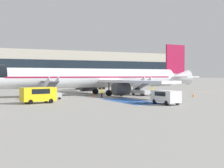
{
  "coord_description": "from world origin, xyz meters",
  "views": [
    {
      "loc": [
        -20.71,
        -55.76,
        3.87
      ],
      "look_at": [
        4.0,
        -2.93,
        2.2
      ],
      "focal_mm": 50.0,
      "sensor_mm": 36.0,
      "label": 1
    }
  ],
  "objects_px": {
    "service_van_0": "(38,94)",
    "traffic_cone_1": "(95,95)",
    "ground_crew_0": "(122,91)",
    "traffic_cone_0": "(194,95)",
    "terminal_building": "(72,68)",
    "ground_crew_3": "(153,90)",
    "airliner": "(97,78)",
    "ground_crew_2": "(121,91)",
    "service_van_3": "(166,96)",
    "fuel_tanker": "(91,83)",
    "traffic_cone_2": "(173,95)",
    "ground_crew_1": "(102,92)",
    "boarding_stairs_forward": "(50,93)",
    "boarding_stairs_aft": "(142,90)"
  },
  "relations": [
    {
      "from": "service_van_0",
      "to": "traffic_cone_1",
      "type": "bearing_deg",
      "value": -63.04
    },
    {
      "from": "ground_crew_0",
      "to": "traffic_cone_0",
      "type": "distance_m",
      "value": 13.03
    },
    {
      "from": "terminal_building",
      "to": "ground_crew_3",
      "type": "bearing_deg",
      "value": -92.71
    },
    {
      "from": "airliner",
      "to": "ground_crew_2",
      "type": "distance_m",
      "value": 5.38
    },
    {
      "from": "service_van_3",
      "to": "ground_crew_3",
      "type": "xyz_separation_m",
      "value": [
        10.16,
        19.13,
        -0.21
      ]
    },
    {
      "from": "fuel_tanker",
      "to": "traffic_cone_2",
      "type": "relative_size",
      "value": 14.46
    },
    {
      "from": "ground_crew_1",
      "to": "traffic_cone_1",
      "type": "xyz_separation_m",
      "value": [
        -0.09,
        2.87,
        -0.69
      ]
    },
    {
      "from": "boarding_stairs_forward",
      "to": "service_van_0",
      "type": "distance_m",
      "value": 8.32
    },
    {
      "from": "boarding_stairs_aft",
      "to": "ground_crew_2",
      "type": "distance_m",
      "value": 4.48
    },
    {
      "from": "fuel_tanker",
      "to": "traffic_cone_1",
      "type": "xyz_separation_m",
      "value": [
        -9.69,
        -27.15,
        -1.4
      ]
    },
    {
      "from": "service_van_3",
      "to": "ground_crew_2",
      "type": "relative_size",
      "value": 2.52
    },
    {
      "from": "terminal_building",
      "to": "traffic_cone_0",
      "type": "bearing_deg",
      "value": -89.76
    },
    {
      "from": "traffic_cone_1",
      "to": "service_van_3",
      "type": "bearing_deg",
      "value": -80.62
    },
    {
      "from": "traffic_cone_1",
      "to": "ground_crew_0",
      "type": "bearing_deg",
      "value": -19.51
    },
    {
      "from": "airliner",
      "to": "traffic_cone_2",
      "type": "bearing_deg",
      "value": -136.37
    },
    {
      "from": "service_van_0",
      "to": "traffic_cone_1",
      "type": "height_order",
      "value": "service_van_0"
    },
    {
      "from": "ground_crew_1",
      "to": "fuel_tanker",
      "type": "bearing_deg",
      "value": -93.47
    },
    {
      "from": "airliner",
      "to": "ground_crew_2",
      "type": "height_order",
      "value": "airliner"
    },
    {
      "from": "boarding_stairs_forward",
      "to": "traffic_cone_1",
      "type": "xyz_separation_m",
      "value": [
        8.45,
        1.54,
        -0.72
      ]
    },
    {
      "from": "ground_crew_3",
      "to": "traffic_cone_1",
      "type": "bearing_deg",
      "value": 24.02
    },
    {
      "from": "ground_crew_3",
      "to": "traffic_cone_2",
      "type": "height_order",
      "value": "ground_crew_3"
    },
    {
      "from": "boarding_stairs_forward",
      "to": "service_van_0",
      "type": "bearing_deg",
      "value": -118.61
    },
    {
      "from": "ground_crew_0",
      "to": "ground_crew_3",
      "type": "distance_m",
      "value": 9.04
    },
    {
      "from": "airliner",
      "to": "traffic_cone_0",
      "type": "height_order",
      "value": "airliner"
    },
    {
      "from": "ground_crew_2",
      "to": "terminal_building",
      "type": "xyz_separation_m",
      "value": [
        10.98,
        64.02,
        5.46
      ]
    },
    {
      "from": "boarding_stairs_forward",
      "to": "ground_crew_1",
      "type": "height_order",
      "value": "boarding_stairs_forward"
    },
    {
      "from": "airliner",
      "to": "fuel_tanker",
      "type": "xyz_separation_m",
      "value": [
        7.82,
        23.69,
        -1.66
      ]
    },
    {
      "from": "boarding_stairs_forward",
      "to": "service_van_0",
      "type": "relative_size",
      "value": 1.08
    },
    {
      "from": "boarding_stairs_forward",
      "to": "ground_crew_2",
      "type": "xyz_separation_m",
      "value": [
        13.5,
        1.32,
        0.04
      ]
    },
    {
      "from": "traffic_cone_0",
      "to": "ground_crew_1",
      "type": "bearing_deg",
      "value": 165.12
    },
    {
      "from": "boarding_stairs_aft",
      "to": "service_van_0",
      "type": "distance_m",
      "value": 23.18
    },
    {
      "from": "fuel_tanker",
      "to": "service_van_3",
      "type": "height_order",
      "value": "fuel_tanker"
    },
    {
      "from": "boarding_stairs_aft",
      "to": "ground_crew_2",
      "type": "relative_size",
      "value": 3.08
    },
    {
      "from": "airliner",
      "to": "traffic_cone_1",
      "type": "height_order",
      "value": "airliner"
    },
    {
      "from": "service_van_3",
      "to": "ground_crew_1",
      "type": "distance_m",
      "value": 15.12
    },
    {
      "from": "service_van_3",
      "to": "traffic_cone_2",
      "type": "height_order",
      "value": "service_van_3"
    },
    {
      "from": "traffic_cone_1",
      "to": "traffic_cone_2",
      "type": "height_order",
      "value": "traffic_cone_2"
    },
    {
      "from": "airliner",
      "to": "ground_crew_3",
      "type": "relative_size",
      "value": 28.37
    },
    {
      "from": "boarding_stairs_aft",
      "to": "fuel_tanker",
      "type": "height_order",
      "value": "boarding_stairs_aft"
    },
    {
      "from": "boarding_stairs_aft",
      "to": "terminal_building",
      "type": "height_order",
      "value": "terminal_building"
    },
    {
      "from": "ground_crew_1",
      "to": "terminal_building",
      "type": "bearing_deg",
      "value": -89.18
    },
    {
      "from": "ground_crew_0",
      "to": "traffic_cone_1",
      "type": "bearing_deg",
      "value": -138.79
    },
    {
      "from": "traffic_cone_0",
      "to": "boarding_stairs_aft",
      "type": "bearing_deg",
      "value": 135.15
    },
    {
      "from": "service_van_3",
      "to": "ground_crew_3",
      "type": "relative_size",
      "value": 2.72
    },
    {
      "from": "traffic_cone_0",
      "to": "ground_crew_2",
      "type": "bearing_deg",
      "value": 148.3
    },
    {
      "from": "service_van_3",
      "to": "traffic_cone_1",
      "type": "distance_m",
      "value": 17.98
    },
    {
      "from": "service_van_3",
      "to": "ground_crew_2",
      "type": "height_order",
      "value": "service_van_3"
    },
    {
      "from": "traffic_cone_2",
      "to": "traffic_cone_0",
      "type": "bearing_deg",
      "value": -12.85
    },
    {
      "from": "fuel_tanker",
      "to": "traffic_cone_0",
      "type": "distance_m",
      "value": 35.0
    },
    {
      "from": "traffic_cone_2",
      "to": "boarding_stairs_aft",
      "type": "bearing_deg",
      "value": 116.03
    }
  ]
}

